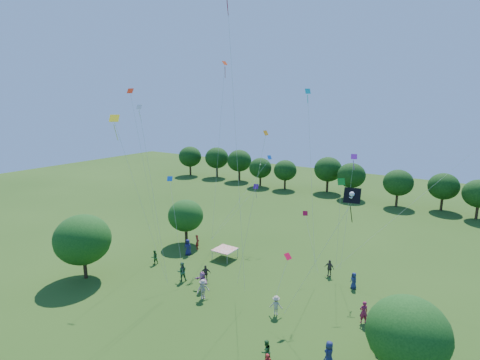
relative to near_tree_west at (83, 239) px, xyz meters
name	(u,v)px	position (x,y,z in m)	size (l,w,h in m)	color
near_tree_west	(83,239)	(0.00, 0.00, 0.00)	(5.33, 5.33, 6.36)	#422B19
near_tree_north	(186,216)	(2.14, 12.29, -0.46)	(4.22, 4.22, 5.41)	#422B19
near_tree_east	(408,333)	(28.65, 1.70, -0.23)	(4.77, 4.77, 5.88)	#422B19
treeline	(363,176)	(13.99, 44.99, 0.13)	(88.01, 8.77, 6.77)	#422B19
tent_red_stripe	(225,249)	(8.66, 11.23, -2.93)	(2.20, 2.20, 1.10)	red
tent_blue	(402,343)	(28.01, 4.79, -2.93)	(2.20, 2.20, 1.10)	navy
crowd_person_0	(354,281)	(22.44, 12.34, -3.19)	(0.76, 0.41, 1.55)	navy
crowd_person_1	(364,312)	(24.73, 7.32, -3.05)	(0.68, 0.44, 1.83)	maroon
crowd_person_2	(266,351)	(20.62, -0.73, -3.18)	(0.77, 0.42, 1.56)	#245525
crowd_person_3	(276,305)	(18.56, 4.54, -3.14)	(1.08, 0.48, 1.65)	tan
crowd_person_4	(329,268)	(19.69, 13.48, -3.11)	(1.00, 0.45, 1.70)	#443D37
crowd_person_5	(202,281)	(11.05, 4.38, -3.07)	(1.67, 0.60, 1.79)	#A25E95
crowd_person_6	(188,247)	(4.63, 9.72, -3.05)	(0.90, 0.49, 1.82)	#1C1B51
crowd_person_7	(197,242)	(4.51, 11.54, -3.08)	(0.66, 0.42, 1.76)	maroon
crowd_person_8	(182,271)	(8.25, 4.76, -3.02)	(0.93, 0.50, 1.88)	#214D2C
crowd_person_9	(203,289)	(12.05, 3.27, -3.06)	(1.17, 0.53, 1.79)	tan
crowd_person_10	(206,273)	(10.20, 5.95, -3.16)	(0.95, 0.43, 1.61)	#413934
crowd_person_11	(378,335)	(26.44, 4.84, -3.01)	(1.78, 0.64, 1.91)	#9D5B99
crowd_person_12	(329,354)	(24.24, 1.16, -3.08)	(0.87, 0.47, 1.77)	navy
crowd_person_14	(155,257)	(3.27, 5.98, -3.20)	(0.75, 0.41, 1.53)	#2D632A
pirate_kite	(350,198)	(24.23, 3.67, 6.81)	(4.94, 0.99, 10.12)	black
red_high_kite	(230,41)	(12.77, 6.53, 17.76)	(3.96, 3.02, 26.29)	red
small_kite_0	(286,261)	(19.33, 4.62, 0.84)	(0.72, 2.02, 4.07)	red
small_kite_1	(137,128)	(1.98, 5.74, 10.29)	(0.68, 3.15, 16.82)	#FF310D
small_kite_2	(257,178)	(16.19, 5.37, 6.92)	(2.59, 0.63, 13.41)	orange
small_kite_3	(449,173)	(28.70, 17.72, 6.71)	(11.20, 6.64, 12.95)	green
small_kite_4	(258,174)	(8.85, 17.77, 4.41)	(3.98, 7.01, 9.23)	blue
small_kite_5	(352,176)	(21.08, 14.30, 6.13)	(0.64, 1.81, 10.82)	purple
small_kite_6	(147,157)	(8.19, 1.18, 8.50)	(1.62, 1.13, 15.36)	silver
small_kite_7	(310,136)	(17.62, 12.19, 9.86)	(2.42, 1.98, 16.74)	#0ECAD2
small_kite_8	(307,222)	(17.49, 12.70, 1.46)	(2.66, 2.28, 5.07)	red
small_kite_9	(222,102)	(4.97, 16.01, 12.83)	(1.66, 5.14, 20.18)	red
small_kite_10	(123,148)	(8.06, -1.04, 9.49)	(1.52, 3.97, 14.65)	yellow
small_kite_11	(340,194)	(20.96, 11.70, 4.95)	(0.86, 1.77, 9.04)	#198C1E
small_kite_12	(172,195)	(6.47, 5.65, 4.10)	(3.26, 2.09, 8.47)	blue
small_kite_13	(251,194)	(9.00, 16.00, 2.42)	(3.68, 4.43, 6.17)	#551583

